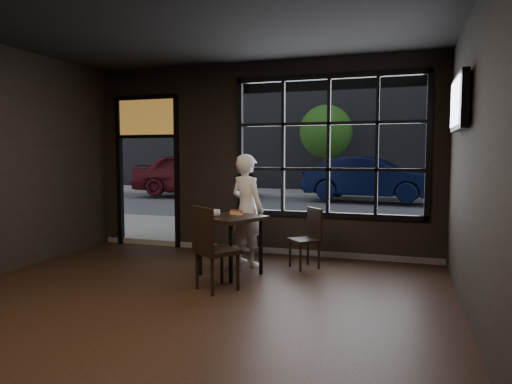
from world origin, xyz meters
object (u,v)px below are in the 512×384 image
(navy_car, at_px, (371,178))
(cafe_table, at_px, (231,245))
(man, at_px, (247,210))
(chair_near, at_px, (217,248))

(navy_car, bearing_deg, cafe_table, -178.81)
(man, bearing_deg, cafe_table, 114.30)
(cafe_table, height_order, man, man)
(chair_near, bearing_deg, cafe_table, -46.91)
(cafe_table, relative_size, chair_near, 0.79)
(chair_near, bearing_deg, man, -51.94)
(man, relative_size, navy_car, 0.37)
(cafe_table, relative_size, navy_car, 0.18)
(cafe_table, height_order, navy_car, navy_car)
(man, xyz_separation_m, navy_car, (1.15, 9.77, 0.01))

